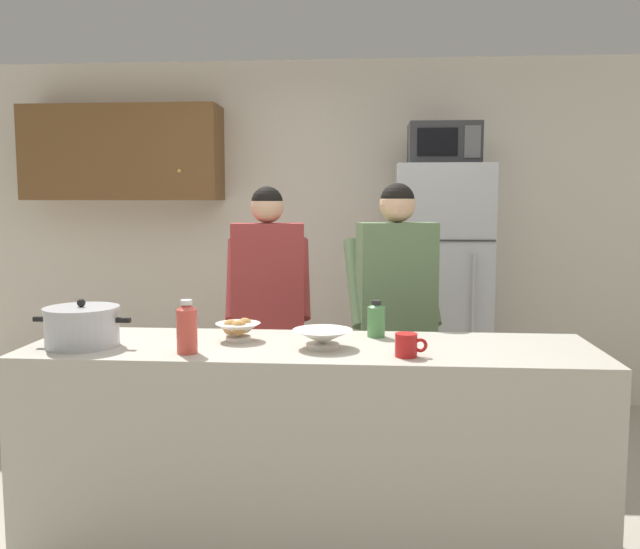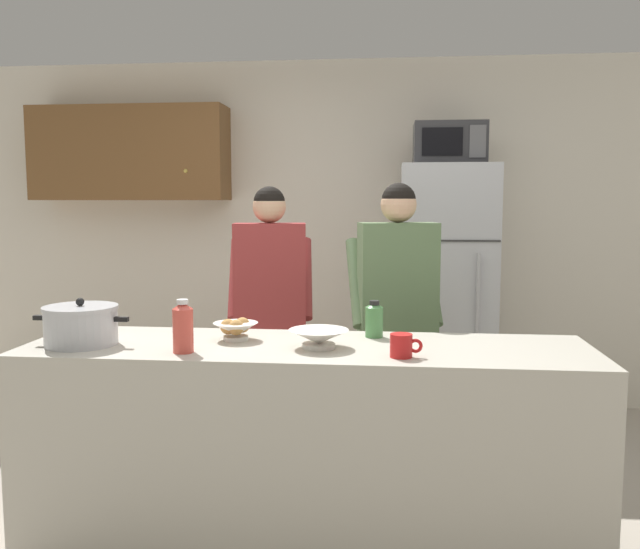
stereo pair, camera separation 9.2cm
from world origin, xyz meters
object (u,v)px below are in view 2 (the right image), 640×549
Objects in this scene: refrigerator at (446,294)px; person_by_sink at (397,297)px; bottle_mid_counter at (374,319)px; bread_bowl at (236,329)px; cooking_pot at (81,325)px; coffee_mug at (402,346)px; person_near_pot at (270,293)px; bottle_near_edge at (183,327)px; empty_bowl at (319,337)px; microwave at (449,144)px.

refrigerator reaches higher than person_by_sink.
person_by_sink is 0.59m from bottle_mid_counter.
bottle_mid_counter reaches higher than bread_bowl.
cooking_pot is 1.39m from coffee_mug.
bread_bowl is at bearing -121.24° from refrigerator.
person_near_pot is 1.16m from bottle_near_edge.
cooking_pot reaches higher than coffee_mug.
cooking_pot reaches higher than empty_bowl.
bottle_mid_counter is at bearing 12.63° from bread_bowl.
microwave reaches higher than empty_bowl.
bottle_mid_counter is (0.78, 0.40, -0.02)m from bottle_near_edge.
bottle_near_edge reaches higher than cooking_pot.
coffee_mug is (1.39, -0.09, -0.04)m from cooking_pot.
refrigerator is 2.07m from coffee_mug.
person_near_pot is 0.99× the size of person_by_sink.
person_near_pot reaches higher than bread_bowl.
person_near_pot is at bearing 129.56° from bottle_mid_counter.
empty_bowl is (-0.34, -0.84, -0.06)m from person_by_sink.
bottle_mid_counter is at bearing 48.53° from empty_bowl.
cooking_pot is at bearing -121.50° from person_near_pot.
refrigerator reaches higher than bread_bowl.
cooking_pot is (-1.38, -0.88, -0.02)m from person_by_sink.
empty_bowl is at bearing 14.21° from bottle_near_edge.
empty_bowl is 0.57m from bottle_near_edge.
cooking_pot is 2.53× the size of bottle_mid_counter.
refrigerator is at bearing 39.38° from person_near_pot.
bottle_near_edge is at bearing -179.53° from coffee_mug.
cooking_pot is at bearing 168.56° from bottle_near_edge.
coffee_mug is 0.37m from empty_bowl.
bottle_mid_counter reaches higher than coffee_mug.
person_near_pot is at bearing -140.62° from refrigerator.
cooking_pot is 0.67m from bread_bowl.
microwave reaches higher than refrigerator.
coffee_mug is 0.41m from bottle_mid_counter.
bread_bowl is (-1.08, -1.78, 0.07)m from refrigerator.
coffee_mug is (0.74, -1.15, -0.05)m from person_near_pot.
coffee_mug is 0.65× the size of bread_bowl.
refrigerator is 3.74× the size of microwave.
cooking_pot is at bearing 176.23° from coffee_mug.
bread_bowl is (-0.73, -0.72, -0.05)m from person_by_sink.
bottle_mid_counter is at bearing 13.30° from cooking_pot.
person_near_pot is 7.34× the size of bottle_near_edge.
person_near_pot reaches higher than cooking_pot.
refrigerator reaches higher than coffee_mug.
bottle_mid_counter is (-0.11, -0.58, -0.02)m from person_by_sink.
person_by_sink is 7.39× the size of bottle_near_edge.
empty_bowl is 1.52× the size of bottle_mid_counter.
bread_bowl is (-1.08, -1.76, -0.96)m from microwave.
coffee_mug is at bearing -57.01° from person_near_pot.
bread_bowl is (-0.74, 0.25, 0.00)m from coffee_mug.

